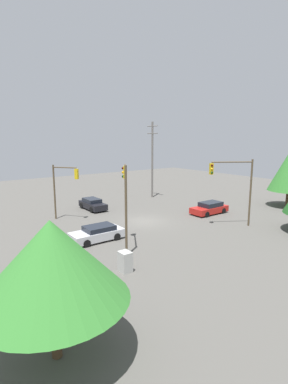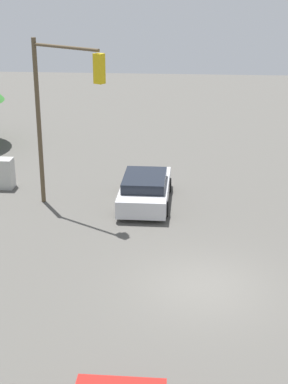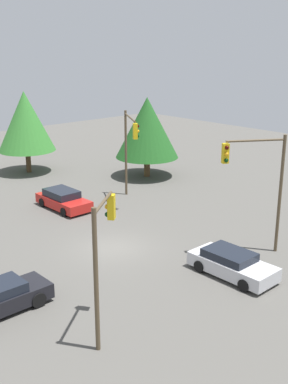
% 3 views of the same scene
% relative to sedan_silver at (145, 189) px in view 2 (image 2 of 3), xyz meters
% --- Properties ---
extents(ground_plane, '(80.00, 80.00, 0.00)m').
position_rel_sedan_silver_xyz_m(ground_plane, '(2.32, -6.72, -0.62)').
color(ground_plane, '#54514C').
extents(sedan_silver, '(2.04, 4.48, 1.26)m').
position_rel_sedan_silver_xyz_m(sedan_silver, '(0.00, 0.00, 0.00)').
color(sedan_silver, silver).
rests_on(sedan_silver, ground_plane).
extents(traffic_signal_aux, '(3.07, 2.04, 6.66)m').
position_rel_sedan_silver_xyz_m(traffic_signal_aux, '(-3.13, -0.82, 3.90)').
color(traffic_signal_aux, brown).
rests_on(traffic_signal_aux, ground_plane).
extents(electrical_cabinet, '(0.86, 0.69, 1.34)m').
position_rel_sedan_silver_xyz_m(electrical_cabinet, '(-6.36, 1.35, 0.05)').
color(electrical_cabinet, '#B2B2AD').
rests_on(electrical_cabinet, ground_plane).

